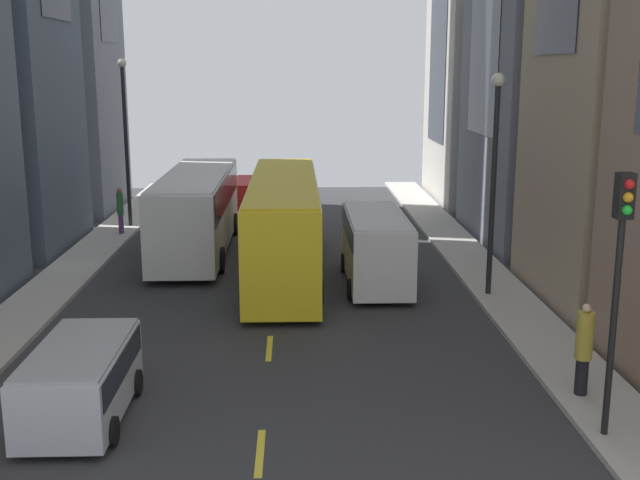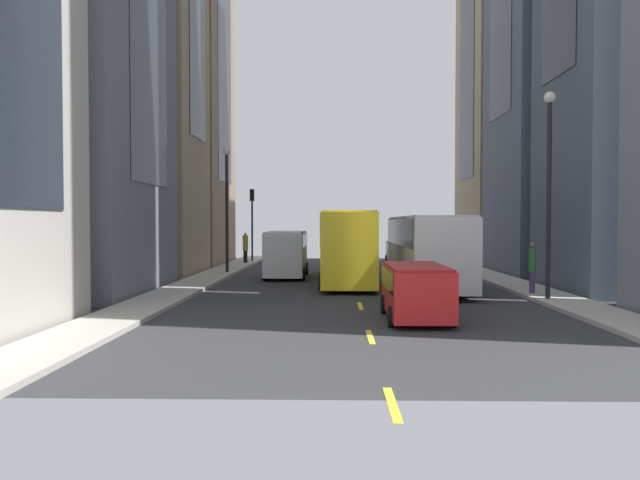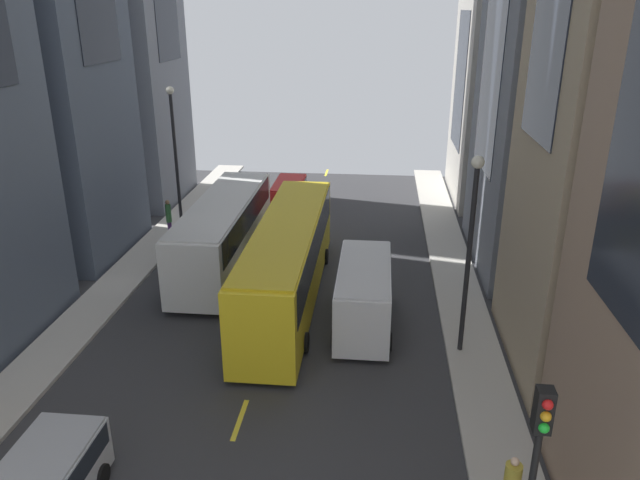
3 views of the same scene
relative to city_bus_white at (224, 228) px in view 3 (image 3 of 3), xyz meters
name	(u,v)px [view 3 (image 3 of 3)]	position (x,y,z in m)	size (l,w,h in m)	color
ground_plane	(285,292)	(3.37, -2.69, -2.01)	(41.56, 41.56, 0.00)	#333335
sidewalk_west	(118,283)	(-4.40, -2.69, -1.93)	(2.03, 44.00, 0.15)	#B2ADA3
sidewalk_east	(460,299)	(11.14, -2.69, -1.93)	(2.03, 44.00, 0.15)	#B2ADA3
lane_stripe_2	(240,420)	(3.37, -11.69, -2.00)	(0.16, 2.00, 0.01)	yellow
lane_stripe_3	(273,325)	(3.37, -5.69, -2.00)	(0.16, 2.00, 0.01)	yellow
lane_stripe_4	(294,266)	(3.37, 0.31, -2.00)	(0.16, 2.00, 0.01)	yellow
lane_stripe_5	(308,225)	(3.37, 6.31, -2.00)	(0.16, 2.00, 0.01)	yellow
lane_stripe_6	(319,195)	(3.37, 12.31, -2.00)	(0.16, 2.00, 0.01)	yellow
lane_stripe_7	(327,173)	(3.37, 18.31, -2.00)	(0.16, 2.00, 0.01)	yellow
building_east_2	(576,42)	(15.90, 2.19, 8.54)	(7.16, 9.31, 21.10)	slate
building_east_3	(533,81)	(16.86, 13.22, 5.61)	(9.10, 8.91, 15.24)	#B7B2A8
city_bus_white	(224,228)	(0.00, 0.00, 0.00)	(2.81, 11.13, 3.35)	silver
streetcar_yellow	(288,255)	(3.67, -3.39, 0.12)	(2.70, 13.32, 3.59)	yellow
delivery_van_white	(364,291)	(6.98, -5.31, -0.49)	(2.25, 5.84, 2.58)	white
car_red_0	(289,193)	(1.75, 9.40, -0.99)	(1.97, 4.31, 1.73)	red
pedestrian_walking_far	(169,217)	(-3.91, 3.21, -0.70)	(0.30, 0.30, 2.12)	#593372
traffic_light_near_corner	(535,463)	(10.52, -17.39, 1.97)	(0.32, 0.44, 5.47)	black
streetlamp_near	(175,144)	(-3.89, 5.10, 2.92)	(0.44, 0.44, 7.90)	black
streetlamp_far	(471,237)	(10.62, -7.03, 2.60)	(0.44, 0.44, 7.31)	black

